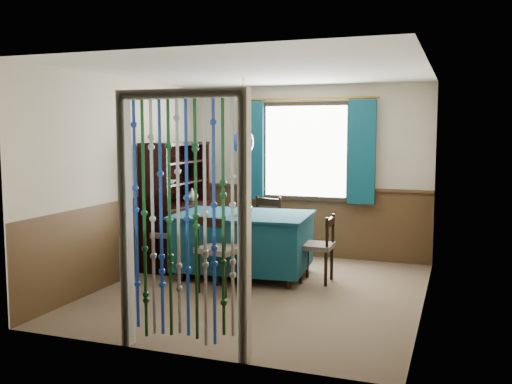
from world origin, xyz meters
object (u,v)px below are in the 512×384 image
at_px(chair_near, 219,250).
at_px(vase_sideboard, 192,194).
at_px(chair_far, 262,228).
at_px(bowl_shelf, 169,181).
at_px(vase_table, 245,207).
at_px(chair_right, 319,246).
at_px(chair_left, 170,234).
at_px(pendant_lamp, 243,142).
at_px(dining_table, 243,240).
at_px(sideboard, 177,222).

xyz_separation_m(chair_near, vase_sideboard, (-1.05, 1.46, 0.46)).
distance_m(chair_far, bowl_shelf, 1.47).
height_order(chair_near, chair_far, chair_far).
distance_m(vase_table, bowl_shelf, 1.14).
xyz_separation_m(chair_near, chair_right, (0.97, 0.82, -0.04)).
xyz_separation_m(chair_left, bowl_shelf, (-0.08, 0.13, 0.67)).
bearing_deg(pendant_lamp, vase_table, -55.73).
distance_m(chair_far, vase_sideboard, 1.14).
relative_size(bowl_shelf, vase_sideboard, 0.99).
height_order(dining_table, chair_right, chair_right).
xyz_separation_m(chair_near, sideboard, (-1.11, 1.10, 0.10)).
height_order(chair_near, sideboard, sideboard).
height_order(chair_near, pendant_lamp, pendant_lamp).
relative_size(dining_table, chair_left, 1.82).
bearing_deg(pendant_lamp, dining_table, 0.00).
bearing_deg(chair_far, vase_table, 107.13).
bearing_deg(sideboard, chair_right, -7.17).
bearing_deg(vase_sideboard, sideboard, -99.50).
distance_m(vase_table, vase_sideboard, 1.34).
xyz_separation_m(dining_table, sideboard, (-1.11, 0.32, 0.13)).
relative_size(chair_near, sideboard, 0.54).
distance_m(sideboard, bowl_shelf, 0.68).
height_order(pendant_lamp, bowl_shelf, pendant_lamp).
height_order(chair_left, vase_sideboard, vase_sideboard).
bearing_deg(vase_table, chair_right, 7.06).
relative_size(dining_table, chair_right, 2.12).
distance_m(chair_far, sideboard, 1.19).
bearing_deg(chair_far, chair_right, 156.38).
bearing_deg(pendant_lamp, sideboard, 163.80).
xyz_separation_m(chair_left, vase_sideboard, (-0.08, 0.82, 0.44)).
height_order(chair_left, vase_table, vase_table).
xyz_separation_m(sideboard, bowl_shelf, (0.06, -0.33, 0.59)).
bearing_deg(chair_left, vase_table, 81.47).
height_order(chair_left, bowl_shelf, bowl_shelf).
bearing_deg(sideboard, chair_left, -72.71).
distance_m(chair_left, sideboard, 0.48).
bearing_deg(dining_table, bowl_shelf, 175.79).
distance_m(pendant_lamp, bowl_shelf, 1.18).
bearing_deg(dining_table, vase_table, -60.18).
bearing_deg(sideboard, chair_near, -44.19).
distance_m(chair_left, bowl_shelf, 0.69).
bearing_deg(pendant_lamp, chair_right, 2.49).
distance_m(dining_table, bowl_shelf, 1.27).
xyz_separation_m(chair_near, vase_table, (0.05, 0.71, 0.41)).
bearing_deg(chair_far, dining_table, 103.88).
height_order(dining_table, vase_sideboard, vase_sideboard).
height_order(chair_near, bowl_shelf, bowl_shelf).
distance_m(dining_table, chair_far, 0.77).
height_order(dining_table, vase_table, vase_table).
bearing_deg(chair_far, sideboard, 35.16).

